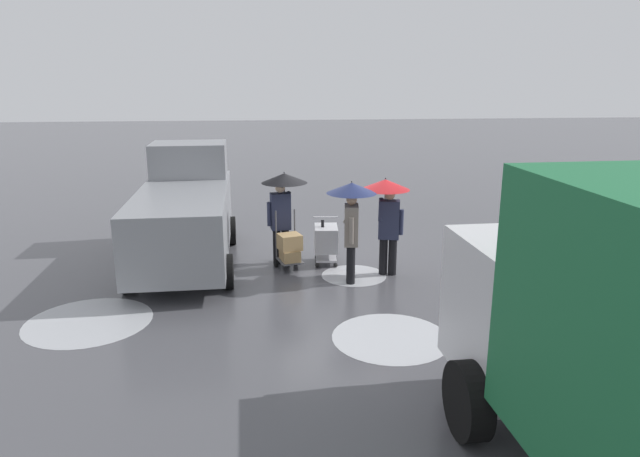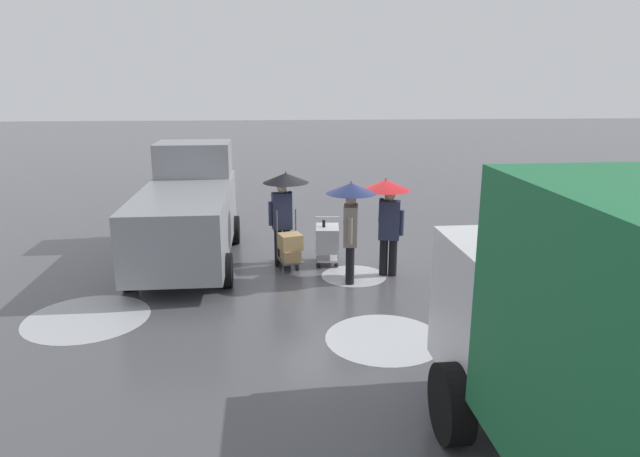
{
  "view_description": "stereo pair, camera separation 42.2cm",
  "coord_description": "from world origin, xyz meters",
  "px_view_note": "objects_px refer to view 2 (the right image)",
  "views": [
    {
      "loc": [
        1.67,
        12.71,
        4.21
      ],
      "look_at": [
        0.43,
        0.97,
        1.05
      ],
      "focal_mm": 32.0,
      "sensor_mm": 36.0,
      "label": 1
    },
    {
      "loc": [
        1.25,
        12.75,
        4.21
      ],
      "look_at": [
        0.43,
        0.97,
        1.05
      ],
      "focal_mm": 32.0,
      "sensor_mm": 36.0,
      "label": 2
    }
  ],
  "objects_px": {
    "pedestrian_pink_side": "(284,196)",
    "pedestrian_white_side": "(387,204)",
    "cargo_van_parked_right": "(188,212)",
    "pedestrian_black_side": "(351,209)",
    "shopping_cart_vendor": "(327,240)",
    "hand_dolly_boxes": "(290,248)"
  },
  "relations": [
    {
      "from": "cargo_van_parked_right",
      "to": "shopping_cart_vendor",
      "type": "distance_m",
      "value": 3.3
    },
    {
      "from": "pedestrian_black_side",
      "to": "pedestrian_white_side",
      "type": "height_order",
      "value": "same"
    },
    {
      "from": "shopping_cart_vendor",
      "to": "pedestrian_white_side",
      "type": "bearing_deg",
      "value": 143.41
    },
    {
      "from": "shopping_cart_vendor",
      "to": "pedestrian_pink_side",
      "type": "distance_m",
      "value": 1.41
    },
    {
      "from": "hand_dolly_boxes",
      "to": "pedestrian_black_side",
      "type": "bearing_deg",
      "value": 144.88
    },
    {
      "from": "pedestrian_pink_side",
      "to": "pedestrian_white_side",
      "type": "height_order",
      "value": "same"
    },
    {
      "from": "shopping_cart_vendor",
      "to": "pedestrian_white_side",
      "type": "relative_size",
      "value": 0.49
    },
    {
      "from": "shopping_cart_vendor",
      "to": "pedestrian_white_side",
      "type": "height_order",
      "value": "pedestrian_white_side"
    },
    {
      "from": "cargo_van_parked_right",
      "to": "hand_dolly_boxes",
      "type": "height_order",
      "value": "cargo_van_parked_right"
    },
    {
      "from": "pedestrian_black_side",
      "to": "pedestrian_pink_side",
      "type": "bearing_deg",
      "value": -45.14
    },
    {
      "from": "cargo_van_parked_right",
      "to": "pedestrian_white_side",
      "type": "bearing_deg",
      "value": 163.01
    },
    {
      "from": "cargo_van_parked_right",
      "to": "hand_dolly_boxes",
      "type": "relative_size",
      "value": 4.09
    },
    {
      "from": "shopping_cart_vendor",
      "to": "pedestrian_black_side",
      "type": "xyz_separation_m",
      "value": [
        -0.38,
        1.24,
        1.02
      ]
    },
    {
      "from": "shopping_cart_vendor",
      "to": "pedestrian_pink_side",
      "type": "relative_size",
      "value": 0.49
    },
    {
      "from": "cargo_van_parked_right",
      "to": "pedestrian_white_side",
      "type": "relative_size",
      "value": 2.5
    },
    {
      "from": "hand_dolly_boxes",
      "to": "pedestrian_white_side",
      "type": "xyz_separation_m",
      "value": [
        -2.06,
        0.52,
        1.08
      ]
    },
    {
      "from": "pedestrian_pink_side",
      "to": "cargo_van_parked_right",
      "type": "bearing_deg",
      "value": -8.53
    },
    {
      "from": "shopping_cart_vendor",
      "to": "hand_dolly_boxes",
      "type": "height_order",
      "value": "hand_dolly_boxes"
    },
    {
      "from": "shopping_cart_vendor",
      "to": "pedestrian_white_side",
      "type": "xyz_separation_m",
      "value": [
        -1.2,
        0.89,
        1.02
      ]
    },
    {
      "from": "shopping_cart_vendor",
      "to": "hand_dolly_boxes",
      "type": "distance_m",
      "value": 0.94
    },
    {
      "from": "cargo_van_parked_right",
      "to": "shopping_cart_vendor",
      "type": "xyz_separation_m",
      "value": [
        -3.21,
        0.46,
        -0.61
      ]
    },
    {
      "from": "hand_dolly_boxes",
      "to": "pedestrian_pink_side",
      "type": "xyz_separation_m",
      "value": [
        0.11,
        -0.49,
        1.08
      ]
    }
  ]
}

